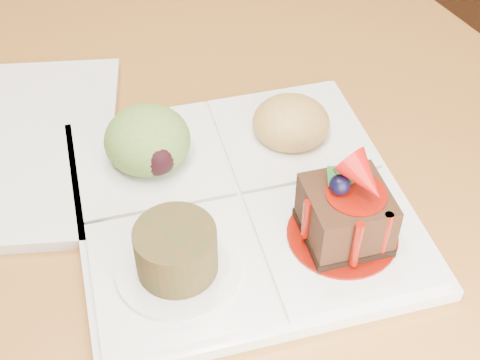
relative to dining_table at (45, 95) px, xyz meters
name	(u,v)px	position (x,y,z in m)	size (l,w,h in m)	color
dining_table	(45,95)	(0.00, 0.00, 0.00)	(1.00, 1.80, 0.75)	#A16D29
sampler_plate	(236,187)	(0.11, -0.33, 0.09)	(0.34, 0.34, 0.11)	silver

